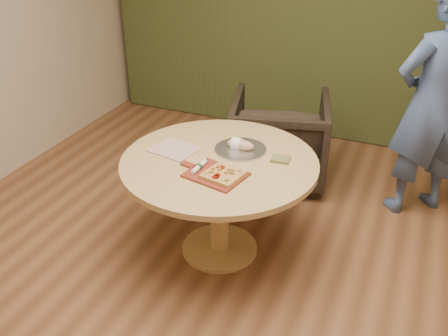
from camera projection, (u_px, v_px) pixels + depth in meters
room_shell at (215, 108)px, 2.39m from camera, size 5.04×6.04×2.84m
curtain at (339, 0)px, 4.72m from camera, size 4.80×0.14×2.78m
pedestal_table at (219, 178)px, 3.37m from camera, size 1.32×1.32×0.75m
pizza_paddle at (215, 174)px, 3.12m from camera, size 0.47×0.35×0.01m
flatbread_pizza at (223, 174)px, 3.08m from camera, size 0.26×0.26×0.04m
cutlery_roll at (199, 167)px, 3.16m from camera, size 0.04×0.20×0.03m
newspaper at (174, 149)px, 3.43m from camera, size 0.34×0.30×0.01m
serving_tray at (240, 149)px, 3.42m from camera, size 0.36×0.36×0.02m
bread_roll at (239, 144)px, 3.41m from camera, size 0.19×0.09×0.09m
green_packet at (280, 159)px, 3.29m from camera, size 0.13×0.11×0.02m
armchair at (279, 134)px, 4.40m from camera, size 0.99×0.96×0.85m
person_standing at (432, 104)px, 3.73m from camera, size 0.79×0.76×1.82m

